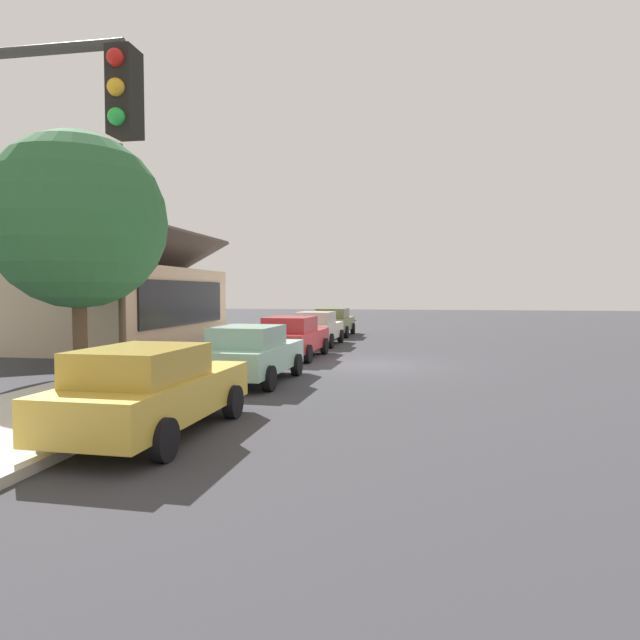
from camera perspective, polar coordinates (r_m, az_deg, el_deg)
The scene contains 11 objects.
ground_plane at distance 19.17m, azimuth 4.71°, elevation -4.63°, with size 120.00×120.00×0.00m, color #38383D.
sidewalk_curb at distance 20.42m, azimuth -11.18°, elevation -3.99°, with size 60.00×4.20×0.16m, color beige.
car_mustard at distance 10.11m, azimuth -16.98°, elevation -6.89°, with size 4.70×2.14×1.59m.
car_seafoam at distance 15.44m, azimuth -7.08°, elevation -3.43°, with size 4.39×2.20×1.59m.
car_cherry at distance 20.93m, azimuth -2.83°, elevation -1.75°, with size 4.65×2.20×1.59m.
car_ivory at distance 25.99m, azimuth -0.28°, elevation -0.84°, with size 4.37×2.09×1.59m.
car_olive at distance 31.57m, azimuth 1.43°, elevation -0.17°, with size 4.87×2.07×1.59m.
storefront_building at distance 27.90m, azimuth -19.54°, elevation 1.62°, with size 11.89×6.43×5.41m.
shade_tree at distance 19.00m, azimuth -23.78°, elevation 9.34°, with size 5.47×5.47×7.47m.
utility_pole_wooden at distance 20.05m, azimuth -19.88°, elevation 6.78°, with size 1.80×0.24×7.50m.
fire_hydrant_red at distance 23.87m, azimuth -4.50°, elevation -1.94°, with size 0.22×0.22×0.71m.
Camera 1 is at (-18.93, -1.65, 2.52)m, focal length 30.95 mm.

